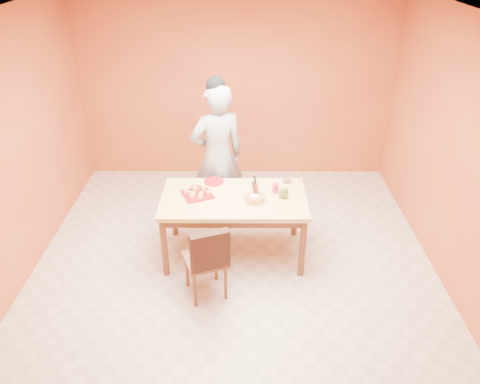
{
  "coord_description": "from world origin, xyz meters",
  "views": [
    {
      "loc": [
        0.09,
        -4.1,
        3.33
      ],
      "look_at": [
        0.07,
        0.3,
        0.86
      ],
      "focal_mm": 35.0,
      "sensor_mm": 36.0,
      "label": 1
    }
  ],
  "objects_px": {
    "person": "(217,157)",
    "magenta_glass": "(275,188)",
    "pastry_platter": "(197,194)",
    "red_dinner_plate": "(214,182)",
    "dining_table": "(234,204)",
    "egg_ornament": "(283,192)",
    "checker_tin": "(287,181)",
    "dining_chair": "(205,259)",
    "sponge_cake": "(255,198)"
  },
  "relations": [
    {
      "from": "dining_table",
      "to": "pastry_platter",
      "type": "distance_m",
      "value": 0.42
    },
    {
      "from": "dining_chair",
      "to": "magenta_glass",
      "type": "distance_m",
      "value": 1.17
    },
    {
      "from": "sponge_cake",
      "to": "magenta_glass",
      "type": "relative_size",
      "value": 2.22
    },
    {
      "from": "dining_chair",
      "to": "sponge_cake",
      "type": "height_order",
      "value": "dining_chair"
    },
    {
      "from": "red_dinner_plate",
      "to": "egg_ornament",
      "type": "bearing_deg",
      "value": -25.01
    },
    {
      "from": "red_dinner_plate",
      "to": "magenta_glass",
      "type": "relative_size",
      "value": 2.3
    },
    {
      "from": "person",
      "to": "pastry_platter",
      "type": "xyz_separation_m",
      "value": [
        -0.19,
        -0.69,
        -0.14
      ]
    },
    {
      "from": "pastry_platter",
      "to": "red_dinner_plate",
      "type": "distance_m",
      "value": 0.35
    },
    {
      "from": "red_dinner_plate",
      "to": "egg_ornament",
      "type": "distance_m",
      "value": 0.86
    },
    {
      "from": "dining_table",
      "to": "person",
      "type": "xyz_separation_m",
      "value": [
        -0.21,
        0.73,
        0.25
      ]
    },
    {
      "from": "egg_ornament",
      "to": "pastry_platter",
      "type": "bearing_deg",
      "value": -161.86
    },
    {
      "from": "magenta_glass",
      "to": "checker_tin",
      "type": "relative_size",
      "value": 1.02
    },
    {
      "from": "dining_chair",
      "to": "pastry_platter",
      "type": "distance_m",
      "value": 0.82
    },
    {
      "from": "dining_chair",
      "to": "pastry_platter",
      "type": "bearing_deg",
      "value": 79.28
    },
    {
      "from": "dining_table",
      "to": "sponge_cake",
      "type": "relative_size",
      "value": 7.12
    },
    {
      "from": "dining_chair",
      "to": "person",
      "type": "xyz_separation_m",
      "value": [
        0.07,
        1.44,
        0.46
      ]
    },
    {
      "from": "egg_ornament",
      "to": "sponge_cake",
      "type": "bearing_deg",
      "value": -144.47
    },
    {
      "from": "pastry_platter",
      "to": "checker_tin",
      "type": "bearing_deg",
      "value": 16.72
    },
    {
      "from": "sponge_cake",
      "to": "red_dinner_plate",
      "type": "bearing_deg",
      "value": 136.45
    },
    {
      "from": "sponge_cake",
      "to": "checker_tin",
      "type": "xyz_separation_m",
      "value": [
        0.39,
        0.44,
        -0.02
      ]
    },
    {
      "from": "person",
      "to": "sponge_cake",
      "type": "xyz_separation_m",
      "value": [
        0.44,
        -0.82,
        -0.11
      ]
    },
    {
      "from": "dining_table",
      "to": "person",
      "type": "bearing_deg",
      "value": 106.08
    },
    {
      "from": "pastry_platter",
      "to": "checker_tin",
      "type": "height_order",
      "value": "checker_tin"
    },
    {
      "from": "person",
      "to": "pastry_platter",
      "type": "distance_m",
      "value": 0.73
    },
    {
      "from": "checker_tin",
      "to": "red_dinner_plate",
      "type": "bearing_deg",
      "value": 180.0
    },
    {
      "from": "dining_chair",
      "to": "red_dinner_plate",
      "type": "relative_size",
      "value": 3.74
    },
    {
      "from": "pastry_platter",
      "to": "person",
      "type": "bearing_deg",
      "value": 74.2
    },
    {
      "from": "sponge_cake",
      "to": "checker_tin",
      "type": "distance_m",
      "value": 0.59
    },
    {
      "from": "red_dinner_plate",
      "to": "magenta_glass",
      "type": "xyz_separation_m",
      "value": [
        0.7,
        -0.23,
        0.04
      ]
    },
    {
      "from": "person",
      "to": "checker_tin",
      "type": "bearing_deg",
      "value": 134.32
    },
    {
      "from": "dining_table",
      "to": "magenta_glass",
      "type": "bearing_deg",
      "value": 14.36
    },
    {
      "from": "dining_chair",
      "to": "pastry_platter",
      "type": "relative_size",
      "value": 2.83
    },
    {
      "from": "dining_chair",
      "to": "red_dinner_plate",
      "type": "xyz_separation_m",
      "value": [
        0.04,
        1.05,
        0.32
      ]
    },
    {
      "from": "pastry_platter",
      "to": "checker_tin",
      "type": "distance_m",
      "value": 1.06
    },
    {
      "from": "dining_table",
      "to": "red_dinner_plate",
      "type": "height_order",
      "value": "red_dinner_plate"
    },
    {
      "from": "dining_table",
      "to": "magenta_glass",
      "type": "distance_m",
      "value": 0.5
    },
    {
      "from": "pastry_platter",
      "to": "red_dinner_plate",
      "type": "height_order",
      "value": "pastry_platter"
    },
    {
      "from": "dining_table",
      "to": "sponge_cake",
      "type": "xyz_separation_m",
      "value": [
        0.23,
        -0.09,
        0.13
      ]
    },
    {
      "from": "person",
      "to": "magenta_glass",
      "type": "distance_m",
      "value": 0.92
    },
    {
      "from": "pastry_platter",
      "to": "red_dinner_plate",
      "type": "xyz_separation_m",
      "value": [
        0.17,
        0.31,
        -0.0
      ]
    },
    {
      "from": "dining_chair",
      "to": "pastry_platter",
      "type": "xyz_separation_m",
      "value": [
        -0.13,
        0.75,
        0.32
      ]
    },
    {
      "from": "pastry_platter",
      "to": "egg_ornament",
      "type": "bearing_deg",
      "value": -3.49
    },
    {
      "from": "dining_table",
      "to": "egg_ornament",
      "type": "bearing_deg",
      "value": -1.45
    },
    {
      "from": "person",
      "to": "egg_ornament",
      "type": "relative_size",
      "value": 12.71
    },
    {
      "from": "dining_chair",
      "to": "egg_ornament",
      "type": "height_order",
      "value": "egg_ornament"
    },
    {
      "from": "pastry_platter",
      "to": "red_dinner_plate",
      "type": "bearing_deg",
      "value": 61.39
    },
    {
      "from": "checker_tin",
      "to": "person",
      "type": "bearing_deg",
      "value": 155.19
    },
    {
      "from": "egg_ornament",
      "to": "checker_tin",
      "type": "height_order",
      "value": "egg_ornament"
    },
    {
      "from": "person",
      "to": "pastry_platter",
      "type": "bearing_deg",
      "value": 53.33
    },
    {
      "from": "magenta_glass",
      "to": "dining_table",
      "type": "bearing_deg",
      "value": -165.64
    }
  ]
}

